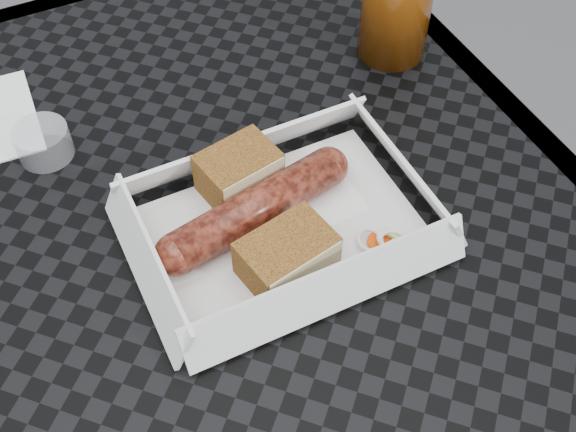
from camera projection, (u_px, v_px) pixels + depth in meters
name	position (u px, v px, depth m)	size (l,w,h in m)	color
patio_table	(155.00, 314.00, 0.65)	(0.80, 0.80, 0.74)	black
food_tray	(283.00, 228.00, 0.61)	(0.22, 0.15, 0.00)	white
bratwurst	(256.00, 209.00, 0.60)	(0.19, 0.06, 0.04)	maroon
bread_near	(239.00, 172.00, 0.62)	(0.06, 0.05, 0.04)	brown
bread_far	(287.00, 255.00, 0.57)	(0.07, 0.05, 0.04)	brown
veg_garnish	(382.00, 242.00, 0.60)	(0.03, 0.03, 0.00)	#D44109
condiment_cup_empty	(43.00, 143.00, 0.65)	(0.05, 0.05, 0.03)	silver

